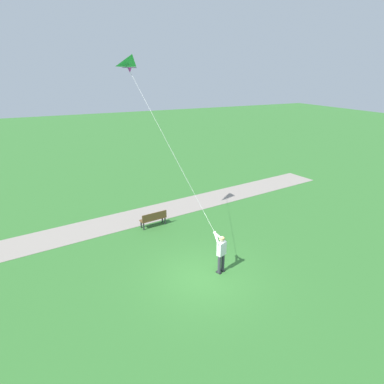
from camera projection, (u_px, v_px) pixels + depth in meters
name	position (u px, v px, depth m)	size (l,w,h in m)	color
ground_plane	(205.00, 277.00, 14.37)	(120.00, 120.00, 0.00)	#33702D
walkway_path	(117.00, 222.00, 19.51)	(2.40, 32.00, 0.02)	gray
person_kite_flyer	(221.00, 251.00, 14.36)	(0.63, 0.49, 1.83)	#232328
flying_kite	(133.00, 65.00, 15.57)	(5.55, 2.32, 7.19)	green
park_bench_near_walkway	(154.00, 218.00, 18.81)	(0.64, 1.55, 0.88)	brown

